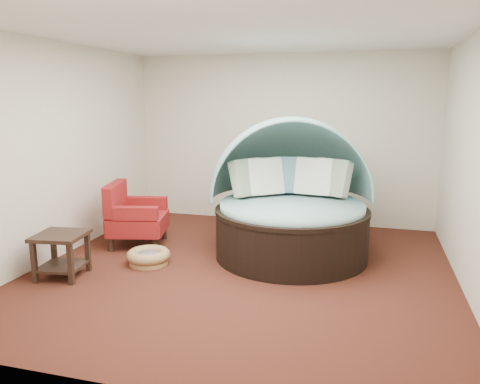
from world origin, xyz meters
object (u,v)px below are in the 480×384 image
(pet_basket, at_px, (149,256))
(side_table, at_px, (61,249))
(canopy_daybed, at_px, (291,192))
(red_armchair, at_px, (134,217))

(pet_basket, xyz_separation_m, side_table, (-0.79, -0.66, 0.24))
(side_table, bearing_deg, canopy_daybed, 32.42)
(canopy_daybed, distance_m, pet_basket, 2.04)
(canopy_daybed, relative_size, side_table, 4.04)
(pet_basket, height_order, red_armchair, red_armchair)
(pet_basket, bearing_deg, canopy_daybed, 28.25)
(canopy_daybed, bearing_deg, side_table, -162.52)
(pet_basket, height_order, side_table, side_table)
(canopy_daybed, xyz_separation_m, red_armchair, (-2.23, -0.21, -0.44))
(canopy_daybed, bearing_deg, red_armchair, 170.56)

